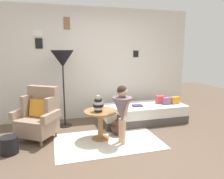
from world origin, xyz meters
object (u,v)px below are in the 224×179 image
at_px(vase_striped, 98,105).
at_px(magazine_basket, 9,145).
at_px(book_on_daybed, 137,106).
at_px(armchair, 39,116).
at_px(daybed, 143,113).
at_px(side_table, 100,119).
at_px(floor_lamp, 63,61).
at_px(person_child, 122,107).
at_px(demijohn_near, 119,126).

distance_m(vase_striped, magazine_basket, 1.58).
bearing_deg(book_on_daybed, vase_striped, -147.90).
xyz_separation_m(armchair, vase_striped, (1.03, -0.39, 0.23)).
bearing_deg(magazine_basket, daybed, 16.87).
bearing_deg(side_table, book_on_daybed, 31.47).
distance_m(daybed, book_on_daybed, 0.28).
bearing_deg(floor_lamp, side_table, -56.76).
height_order(person_child, book_on_daybed, person_child).
distance_m(book_on_daybed, magazine_basket, 2.63).
bearing_deg(demijohn_near, armchair, 170.86).
xyz_separation_m(armchair, book_on_daybed, (2.06, 0.25, -0.02)).
bearing_deg(side_table, magazine_basket, -174.75).
xyz_separation_m(armchair, daybed, (2.23, 0.32, -0.24)).
bearing_deg(person_child, vase_striped, 146.73).
relative_size(vase_striped, floor_lamp, 0.18).
xyz_separation_m(book_on_daybed, demijohn_near, (-0.58, -0.49, -0.25)).
height_order(side_table, book_on_daybed, side_table).
bearing_deg(demijohn_near, daybed, 36.73).
bearing_deg(floor_lamp, book_on_daybed, -10.56).
distance_m(person_child, demijohn_near, 0.64).
xyz_separation_m(demijohn_near, magazine_basket, (-1.93, -0.25, -0.02)).
distance_m(daybed, vase_striped, 1.46).
distance_m(person_child, magazine_basket, 1.93).
height_order(side_table, floor_lamp, floor_lamp).
bearing_deg(floor_lamp, person_child, -52.37).
xyz_separation_m(person_child, book_on_daybed, (0.66, 0.89, -0.25)).
distance_m(daybed, magazine_basket, 2.80).
relative_size(armchair, magazine_basket, 3.46).
height_order(side_table, vase_striped, vase_striped).
height_order(armchair, vase_striped, armchair).
height_order(vase_striped, book_on_daybed, vase_striped).
bearing_deg(floor_lamp, demijohn_near, -38.51).
distance_m(person_child, book_on_daybed, 1.13).
distance_m(floor_lamp, person_child, 1.67).
distance_m(daybed, person_child, 1.34).
xyz_separation_m(daybed, magazine_basket, (-2.67, -0.81, -0.06)).
xyz_separation_m(vase_striped, floor_lamp, (-0.54, 0.93, 0.75)).
distance_m(daybed, demijohn_near, 0.93).
bearing_deg(vase_striped, demijohn_near, 19.38).
distance_m(armchair, vase_striped, 1.13).
bearing_deg(daybed, vase_striped, -149.04).
bearing_deg(daybed, side_table, -149.64).
bearing_deg(floor_lamp, magazine_basket, -132.52).
bearing_deg(vase_striped, person_child, -33.27).
relative_size(armchair, person_child, 0.93).
relative_size(floor_lamp, person_child, 1.56).
height_order(demijohn_near, magazine_basket, demijohn_near).
height_order(daybed, magazine_basket, daybed).
xyz_separation_m(side_table, floor_lamp, (-0.58, 0.89, 1.02)).
bearing_deg(daybed, floor_lamp, 172.72).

